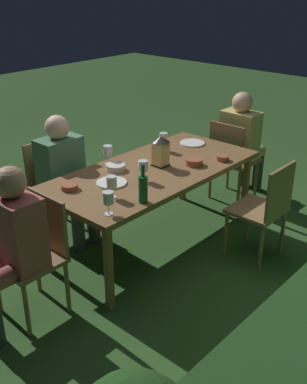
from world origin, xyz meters
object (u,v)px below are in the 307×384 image
at_px(plate_b, 112,183).
at_px(bowl_bread, 70,187).
at_px(green_bottle_on_table, 143,188).
at_px(plate_a, 192,143).
at_px(wine_glass_e, 163,138).
at_px(chair_side_left_b, 53,183).
at_px(bowl_dip, 194,162).
at_px(person_in_rust, 9,242).
at_px(person_in_green, 66,174).
at_px(wine_glass_b, 108,199).
at_px(lantern_centerpiece, 161,150).
at_px(chair_head_far, 37,250).
at_px(wine_glass_c, 108,151).
at_px(person_in_mustard, 243,139).
at_px(wine_glass_a, 112,183).
at_px(bowl_salad, 223,158).
at_px(wine_glass_d, 143,167).
at_px(chair_side_right_a, 265,207).
at_px(dining_table, 154,174).
at_px(bowl_olives, 116,167).
at_px(chair_head_near, 231,158).

bearing_deg(plate_b, bowl_bread, -29.06).
height_order(green_bottle_on_table, plate_a, green_bottle_on_table).
distance_m(wine_glass_e, plate_a, 0.36).
xyz_separation_m(chair_side_left_b, bowl_dip, (-0.74, 1.04, 0.27)).
relative_size(person_in_rust, person_in_green, 1.00).
xyz_separation_m(wine_glass_b, plate_a, (-1.55, -0.47, -0.11)).
bearing_deg(wine_glass_e, lantern_centerpiece, 37.24).
distance_m(chair_head_far, wine_glass_c, 1.15).
bearing_deg(person_in_mustard, lantern_centerpiece, -0.02).
height_order(chair_head_far, wine_glass_a, wine_glass_a).
bearing_deg(person_in_mustard, bowl_salad, 20.76).
bearing_deg(bowl_dip, lantern_centerpiece, -43.86).
relative_size(person_in_green, wine_glass_a, 6.80).
relative_size(person_in_green, bowl_salad, 10.21).
xyz_separation_m(chair_side_left_b, plate_b, (0.02, 0.81, 0.25)).
distance_m(wine_glass_a, bowl_salad, 1.19).
bearing_deg(bowl_bread, person_in_mustard, 174.74).
height_order(wine_glass_d, plate_a, wine_glass_d).
relative_size(chair_side_right_a, lantern_centerpiece, 3.28).
height_order(person_in_mustard, person_in_green, same).
bearing_deg(dining_table, bowl_dip, 146.13).
height_order(dining_table, bowl_dip, bowl_dip).
xyz_separation_m(person_in_green, bowl_dip, (-0.74, 0.85, 0.12)).
bearing_deg(plate_b, chair_side_left_b, -91.19).
height_order(person_in_rust, wine_glass_d, person_in_rust).
bearing_deg(bowl_olives, wine_glass_d, 89.04).
xyz_separation_m(wine_glass_e, bowl_bread, (1.14, 0.04, -0.09)).
distance_m(plate_a, bowl_dip, 0.55).
bearing_deg(chair_head_far, dining_table, 180.00).
bearing_deg(bowl_salad, plate_b, -19.77).
xyz_separation_m(dining_table, bowl_dip, (-0.30, 0.20, 0.08)).
distance_m(person_in_mustard, plate_b, 1.87).
bearing_deg(person_in_mustard, chair_head_far, -0.00).
distance_m(person_in_mustard, bowl_olives, 1.66).
distance_m(chair_head_far, green_bottle_on_table, 0.86).
height_order(chair_head_near, lantern_centerpiece, lantern_centerpiece).
xyz_separation_m(chair_head_far, bowl_bread, (-0.47, -0.20, 0.27)).
xyz_separation_m(chair_side_right_a, wine_glass_c, (0.62, -1.20, 0.36)).
bearing_deg(wine_glass_e, person_in_mustard, 166.85).
bearing_deg(dining_table, lantern_centerpiece, -179.74).
height_order(wine_glass_a, bowl_bread, wine_glass_a).
bearing_deg(wine_glass_d, person_in_green, -75.55).
relative_size(green_bottle_on_table, wine_glass_d, 1.72).
xyz_separation_m(dining_table, lantern_centerpiece, (-0.09, -0.00, 0.20)).
bearing_deg(chair_side_left_b, wine_glass_c, 117.36).
bearing_deg(wine_glass_c, chair_head_far, 19.27).
relative_size(person_in_rust, bowl_bread, 8.72).
bearing_deg(chair_side_right_a, wine_glass_b, -22.36).
bearing_deg(chair_side_left_b, person_in_rust, 40.84).
distance_m(chair_side_right_a, bowl_olives, 1.28).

